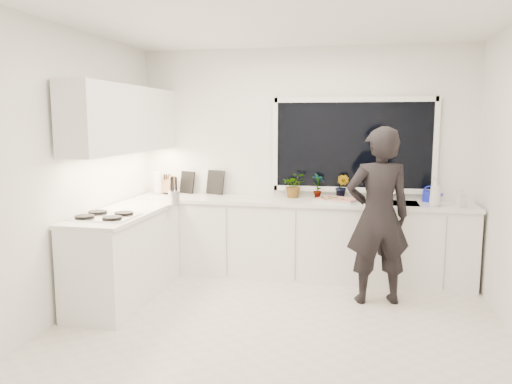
# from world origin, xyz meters

# --- Properties ---
(floor) EXTENTS (4.00, 3.50, 0.02)m
(floor) POSITION_xyz_m (0.00, 0.00, -0.01)
(floor) COLOR beige
(floor) RESTS_ON ground
(wall_back) EXTENTS (4.00, 0.02, 2.70)m
(wall_back) POSITION_xyz_m (0.00, 1.76, 1.35)
(wall_back) COLOR white
(wall_back) RESTS_ON ground
(wall_left) EXTENTS (0.02, 3.50, 2.70)m
(wall_left) POSITION_xyz_m (-2.01, 0.00, 1.35)
(wall_left) COLOR white
(wall_left) RESTS_ON ground
(ceiling) EXTENTS (4.00, 3.50, 0.02)m
(ceiling) POSITION_xyz_m (0.00, 0.00, 2.71)
(ceiling) COLOR white
(ceiling) RESTS_ON wall_back
(window) EXTENTS (1.80, 0.02, 1.00)m
(window) POSITION_xyz_m (0.60, 1.73, 1.55)
(window) COLOR black
(window) RESTS_ON wall_back
(base_cabinets_back) EXTENTS (3.92, 0.58, 0.88)m
(base_cabinets_back) POSITION_xyz_m (0.00, 1.45, 0.44)
(base_cabinets_back) COLOR white
(base_cabinets_back) RESTS_ON floor
(base_cabinets_left) EXTENTS (0.58, 1.60, 0.88)m
(base_cabinets_left) POSITION_xyz_m (-1.67, 0.35, 0.44)
(base_cabinets_left) COLOR white
(base_cabinets_left) RESTS_ON floor
(countertop_back) EXTENTS (3.94, 0.62, 0.04)m
(countertop_back) POSITION_xyz_m (0.00, 1.44, 0.90)
(countertop_back) COLOR silver
(countertop_back) RESTS_ON base_cabinets_back
(countertop_left) EXTENTS (0.62, 1.60, 0.04)m
(countertop_left) POSITION_xyz_m (-1.67, 0.35, 0.90)
(countertop_left) COLOR silver
(countertop_left) RESTS_ON base_cabinets_left
(upper_cabinets) EXTENTS (0.34, 2.10, 0.70)m
(upper_cabinets) POSITION_xyz_m (-1.79, 0.70, 1.85)
(upper_cabinets) COLOR white
(upper_cabinets) RESTS_ON wall_left
(sink) EXTENTS (0.58, 0.42, 0.14)m
(sink) POSITION_xyz_m (1.05, 1.45, 0.87)
(sink) COLOR silver
(sink) RESTS_ON countertop_back
(faucet) EXTENTS (0.03, 0.03, 0.22)m
(faucet) POSITION_xyz_m (1.05, 1.65, 1.03)
(faucet) COLOR silver
(faucet) RESTS_ON countertop_back
(stovetop) EXTENTS (0.56, 0.48, 0.03)m
(stovetop) POSITION_xyz_m (-1.69, -0.00, 0.94)
(stovetop) COLOR black
(stovetop) RESTS_ON countertop_left
(person) EXTENTS (0.74, 0.58, 1.78)m
(person) POSITION_xyz_m (0.88, 0.75, 0.89)
(person) COLOR black
(person) RESTS_ON floor
(pizza_tray) EXTENTS (0.57, 0.50, 0.03)m
(pizza_tray) POSITION_xyz_m (0.45, 1.42, 0.94)
(pizza_tray) COLOR silver
(pizza_tray) RESTS_ON countertop_back
(pizza) EXTENTS (0.51, 0.45, 0.01)m
(pizza) POSITION_xyz_m (0.45, 1.42, 0.95)
(pizza) COLOR #A81623
(pizza) RESTS_ON pizza_tray
(watering_can) EXTENTS (0.15, 0.15, 0.13)m
(watering_can) POSITION_xyz_m (1.46, 1.61, 0.98)
(watering_can) COLOR #151FC7
(watering_can) RESTS_ON countertop_back
(paper_towel_roll) EXTENTS (0.14, 0.14, 0.26)m
(paper_towel_roll) POSITION_xyz_m (-1.79, 1.55, 1.05)
(paper_towel_roll) COLOR silver
(paper_towel_roll) RESTS_ON countertop_back
(knife_block) EXTENTS (0.16, 0.14, 0.22)m
(knife_block) POSITION_xyz_m (-1.67, 1.59, 1.03)
(knife_block) COLOR #946445
(knife_block) RESTS_ON countertop_back
(utensil_crock) EXTENTS (0.15, 0.15, 0.16)m
(utensil_crock) POSITION_xyz_m (-1.29, 0.80, 1.00)
(utensil_crock) COLOR #B4B4B9
(utensil_crock) RESTS_ON countertop_left
(picture_frame_large) EXTENTS (0.21, 0.11, 0.28)m
(picture_frame_large) POSITION_xyz_m (-1.46, 1.69, 1.06)
(picture_frame_large) COLOR black
(picture_frame_large) RESTS_ON countertop_back
(picture_frame_small) EXTENTS (0.24, 0.10, 0.30)m
(picture_frame_small) POSITION_xyz_m (-1.08, 1.69, 1.07)
(picture_frame_small) COLOR black
(picture_frame_small) RESTS_ON countertop_back
(herb_plants) EXTENTS (1.17, 0.28, 0.30)m
(herb_plants) POSITION_xyz_m (0.20, 1.61, 1.07)
(herb_plants) COLOR #26662D
(herb_plants) RESTS_ON countertop_back
(soap_bottles) EXTENTS (0.39, 0.14, 0.31)m
(soap_bottles) POSITION_xyz_m (1.56, 1.30, 1.06)
(soap_bottles) COLOR #D8BF66
(soap_bottles) RESTS_ON countertop_back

